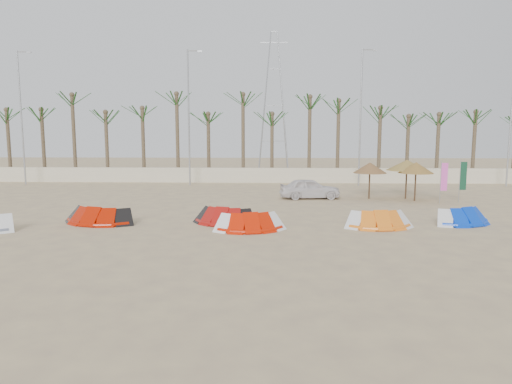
{
  "coord_description": "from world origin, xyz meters",
  "views": [
    {
      "loc": [
        0.8,
        -17.65,
        4.45
      ],
      "look_at": [
        0.0,
        6.0,
        1.3
      ],
      "focal_mm": 32.0,
      "sensor_mm": 36.0,
      "label": 1
    }
  ],
  "objects_px": {
    "parasol_right": "(407,165)",
    "kite_orange": "(378,218)",
    "kite_red_mid": "(224,215)",
    "kite_red_right": "(250,220)",
    "kite_red_left": "(101,214)",
    "parasol_left": "(370,168)",
    "car": "(310,189)",
    "kite_blue": "(462,215)",
    "parasol_mid": "(416,168)"
  },
  "relations": [
    {
      "from": "kite_orange",
      "to": "car",
      "type": "distance_m",
      "value": 9.31
    },
    {
      "from": "kite_red_left",
      "to": "parasol_left",
      "type": "height_order",
      "value": "parasol_left"
    },
    {
      "from": "kite_red_right",
      "to": "parasol_right",
      "type": "bearing_deg",
      "value": 44.88
    },
    {
      "from": "parasol_left",
      "to": "car",
      "type": "distance_m",
      "value": 4.18
    },
    {
      "from": "kite_red_right",
      "to": "kite_blue",
      "type": "xyz_separation_m",
      "value": [
        10.27,
        1.76,
        -0.0
      ]
    },
    {
      "from": "kite_red_left",
      "to": "parasol_right",
      "type": "height_order",
      "value": "parasol_right"
    },
    {
      "from": "kite_red_mid",
      "to": "kite_red_right",
      "type": "xyz_separation_m",
      "value": [
        1.34,
        -1.4,
        0.0
      ]
    },
    {
      "from": "parasol_mid",
      "to": "car",
      "type": "height_order",
      "value": "parasol_mid"
    },
    {
      "from": "kite_red_right",
      "to": "kite_orange",
      "type": "relative_size",
      "value": 1.05
    },
    {
      "from": "parasol_left",
      "to": "parasol_right",
      "type": "bearing_deg",
      "value": 1.93
    },
    {
      "from": "kite_red_mid",
      "to": "parasol_right",
      "type": "distance_m",
      "value": 14.17
    },
    {
      "from": "parasol_mid",
      "to": "parasol_left",
      "type": "bearing_deg",
      "value": 163.59
    },
    {
      "from": "kite_red_mid",
      "to": "kite_orange",
      "type": "xyz_separation_m",
      "value": [
        7.31,
        -0.64,
        -0.0
      ]
    },
    {
      "from": "kite_blue",
      "to": "car",
      "type": "xyz_separation_m",
      "value": [
        -6.76,
        7.97,
        0.26
      ]
    },
    {
      "from": "kite_red_right",
      "to": "parasol_mid",
      "type": "xyz_separation_m",
      "value": [
        10.21,
        8.96,
        1.73
      ]
    },
    {
      "from": "kite_red_left",
      "to": "kite_orange",
      "type": "relative_size",
      "value": 1.21
    },
    {
      "from": "kite_orange",
      "to": "parasol_mid",
      "type": "relative_size",
      "value": 1.28
    },
    {
      "from": "kite_red_mid",
      "to": "kite_red_right",
      "type": "bearing_deg",
      "value": -46.22
    },
    {
      "from": "kite_blue",
      "to": "car",
      "type": "bearing_deg",
      "value": 130.29
    },
    {
      "from": "kite_red_left",
      "to": "parasol_right",
      "type": "xyz_separation_m",
      "value": [
        17.35,
        8.49,
        1.82
      ]
    },
    {
      "from": "car",
      "to": "kite_orange",
      "type": "bearing_deg",
      "value": -170.88
    },
    {
      "from": "kite_red_left",
      "to": "kite_blue",
      "type": "xyz_separation_m",
      "value": [
        17.74,
        0.4,
        -0.0
      ]
    },
    {
      "from": "parasol_right",
      "to": "car",
      "type": "height_order",
      "value": "parasol_right"
    },
    {
      "from": "kite_red_right",
      "to": "parasol_mid",
      "type": "bearing_deg",
      "value": 41.25
    },
    {
      "from": "kite_orange",
      "to": "parasol_right",
      "type": "distance_m",
      "value": 10.07
    },
    {
      "from": "parasol_right",
      "to": "kite_orange",
      "type": "bearing_deg",
      "value": -113.32
    },
    {
      "from": "kite_red_right",
      "to": "car",
      "type": "height_order",
      "value": "car"
    },
    {
      "from": "kite_red_mid",
      "to": "kite_red_left",
      "type": "bearing_deg",
      "value": -179.63
    },
    {
      "from": "kite_red_right",
      "to": "kite_blue",
      "type": "distance_m",
      "value": 10.42
    },
    {
      "from": "car",
      "to": "kite_blue",
      "type": "bearing_deg",
      "value": -145.89
    },
    {
      "from": "kite_red_right",
      "to": "car",
      "type": "distance_m",
      "value": 10.36
    },
    {
      "from": "kite_orange",
      "to": "parasol_left",
      "type": "bearing_deg",
      "value": 80.65
    },
    {
      "from": "parasol_mid",
      "to": "car",
      "type": "distance_m",
      "value": 6.9
    },
    {
      "from": "kite_red_right",
      "to": "car",
      "type": "relative_size",
      "value": 0.85
    },
    {
      "from": "kite_red_left",
      "to": "car",
      "type": "xyz_separation_m",
      "value": [
        10.98,
        8.38,
        0.26
      ]
    },
    {
      "from": "parasol_left",
      "to": "kite_orange",
      "type": "bearing_deg",
      "value": -99.35
    },
    {
      "from": "car",
      "to": "kite_red_left",
      "type": "bearing_deg",
      "value": 121.17
    },
    {
      "from": "kite_blue",
      "to": "kite_orange",
      "type": "bearing_deg",
      "value": -166.85
    },
    {
      "from": "parasol_mid",
      "to": "parasol_right",
      "type": "bearing_deg",
      "value": 109.81
    },
    {
      "from": "kite_red_left",
      "to": "parasol_left",
      "type": "bearing_deg",
      "value": 29.4
    },
    {
      "from": "kite_red_right",
      "to": "parasol_right",
      "type": "xyz_separation_m",
      "value": [
        9.89,
        9.85,
        1.83
      ]
    },
    {
      "from": "kite_orange",
      "to": "parasol_left",
      "type": "relative_size",
      "value": 1.32
    },
    {
      "from": "kite_orange",
      "to": "parasol_mid",
      "type": "xyz_separation_m",
      "value": [
        4.24,
        8.2,
        1.73
      ]
    },
    {
      "from": "car",
      "to": "parasol_left",
      "type": "bearing_deg",
      "value": -95.73
    },
    {
      "from": "parasol_mid",
      "to": "parasol_right",
      "type": "distance_m",
      "value": 0.96
    },
    {
      "from": "kite_red_left",
      "to": "parasol_mid",
      "type": "relative_size",
      "value": 1.55
    },
    {
      "from": "kite_red_right",
      "to": "parasol_left",
      "type": "xyz_separation_m",
      "value": [
        7.45,
        9.77,
        1.65
      ]
    },
    {
      "from": "kite_red_left",
      "to": "parasol_left",
      "type": "relative_size",
      "value": 1.59
    },
    {
      "from": "kite_red_mid",
      "to": "parasol_mid",
      "type": "xyz_separation_m",
      "value": [
        11.55,
        7.56,
        1.73
      ]
    },
    {
      "from": "kite_blue",
      "to": "parasol_mid",
      "type": "relative_size",
      "value": 1.39
    }
  ]
}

